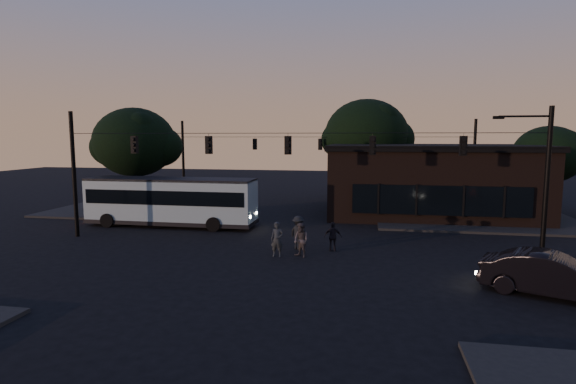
% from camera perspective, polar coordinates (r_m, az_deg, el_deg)
% --- Properties ---
extents(ground, '(120.00, 120.00, 0.00)m').
position_cam_1_polar(ground, '(21.31, -1.96, -9.34)').
color(ground, black).
rests_on(ground, ground).
extents(sidewalk_far_right, '(14.00, 10.00, 0.15)m').
position_cam_1_polar(sidewalk_far_right, '(35.32, 22.69, -3.19)').
color(sidewalk_far_right, black).
rests_on(sidewalk_far_right, ground).
extents(sidewalk_far_left, '(14.00, 10.00, 0.15)m').
position_cam_1_polar(sidewalk_far_left, '(39.08, -17.86, -2.05)').
color(sidewalk_far_left, black).
rests_on(sidewalk_far_left, ground).
extents(building, '(15.40, 10.41, 5.40)m').
position_cam_1_polar(building, '(36.40, 17.61, 1.49)').
color(building, black).
rests_on(building, ground).
extents(tree_behind, '(7.60, 7.60, 9.43)m').
position_cam_1_polar(tree_behind, '(41.98, 9.91, 7.16)').
color(tree_behind, black).
rests_on(tree_behind, ground).
extents(tree_right, '(5.20, 5.20, 6.86)m').
position_cam_1_polar(tree_right, '(40.37, 30.15, 4.13)').
color(tree_right, black).
rests_on(tree_right, ground).
extents(tree_left, '(6.40, 6.40, 8.30)m').
position_cam_1_polar(tree_left, '(37.75, -18.89, 5.98)').
color(tree_left, black).
rests_on(tree_left, ground).
extents(signal_rig_near, '(26.24, 0.30, 7.50)m').
position_cam_1_polar(signal_rig_near, '(24.42, -0.00, 3.37)').
color(signal_rig_near, black).
rests_on(signal_rig_near, ground).
extents(signal_rig_far, '(26.24, 0.30, 7.50)m').
position_cam_1_polar(signal_rig_far, '(40.26, 4.11, 4.43)').
color(signal_rig_far, black).
rests_on(signal_rig_far, ground).
extents(bus, '(11.53, 2.88, 3.24)m').
position_cam_1_polar(bus, '(31.27, -14.62, -0.90)').
color(bus, '#829EA5').
rests_on(bus, ground).
extents(car, '(5.29, 3.59, 1.65)m').
position_cam_1_polar(car, '(19.85, 30.50, -9.08)').
color(car, black).
rests_on(car, ground).
extents(pedestrian_a, '(0.65, 0.43, 1.76)m').
position_cam_1_polar(pedestrian_a, '(22.67, -1.39, -6.03)').
color(pedestrian_a, '#202528').
rests_on(pedestrian_a, ground).
extents(pedestrian_b, '(1.06, 1.03, 1.73)m').
position_cam_1_polar(pedestrian_b, '(22.57, 1.67, -6.14)').
color(pedestrian_b, '#3F393A').
rests_on(pedestrian_b, ground).
extents(pedestrian_c, '(0.94, 0.43, 1.57)m').
position_cam_1_polar(pedestrian_c, '(23.84, 5.73, -5.66)').
color(pedestrian_c, black).
rests_on(pedestrian_c, ground).
extents(pedestrian_d, '(1.32, 1.28, 1.81)m').
position_cam_1_polar(pedestrian_d, '(24.14, 1.32, -5.17)').
color(pedestrian_d, black).
rests_on(pedestrian_d, ground).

